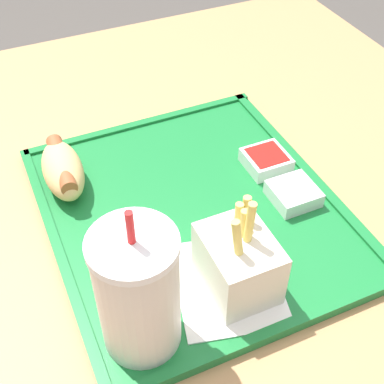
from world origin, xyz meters
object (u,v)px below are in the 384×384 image
hot_dog_far (63,169)px  sauce_cup_mayo (294,193)px  fries_carton (238,262)px  soda_cup (138,293)px  sauce_cup_ketchup (266,160)px

hot_dog_far → sauce_cup_mayo: bearing=-119.7°
fries_carton → sauce_cup_mayo: fries_carton is taller
soda_cup → sauce_cup_mayo: soda_cup is taller
hot_dog_far → sauce_cup_mayo: hot_dog_far is taller
fries_carton → sauce_cup_ketchup: fries_carton is taller
soda_cup → sauce_cup_ketchup: size_ratio=3.21×
fries_carton → sauce_cup_mayo: size_ratio=2.20×
soda_cup → sauce_cup_ketchup: 0.31m
sauce_cup_mayo → fries_carton: bearing=124.8°
hot_dog_far → sauce_cup_ketchup: size_ratio=2.02×
fries_carton → sauce_cup_mayo: (0.09, -0.13, -0.03)m
hot_dog_far → fries_carton: (-0.24, -0.13, 0.01)m
soda_cup → hot_dog_far: 0.26m
fries_carton → sauce_cup_ketchup: 0.21m
hot_dog_far → sauce_cup_mayo: (-0.15, -0.26, -0.02)m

